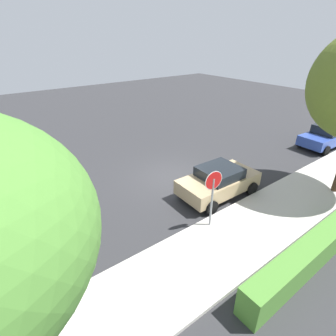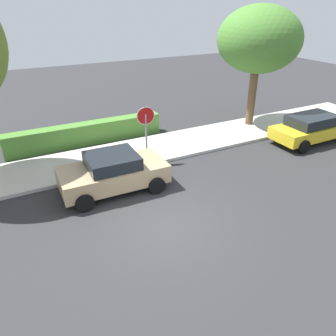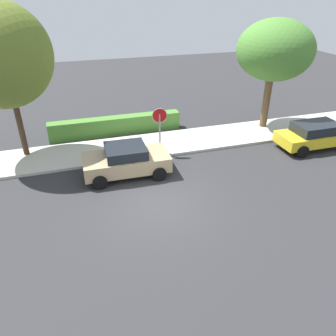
{
  "view_description": "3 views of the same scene",
  "coord_description": "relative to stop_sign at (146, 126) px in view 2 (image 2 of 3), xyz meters",
  "views": [
    {
      "loc": [
        7.61,
        9.78,
        6.87
      ],
      "look_at": [
        1.26,
        1.32,
        1.45
      ],
      "focal_mm": 28.0,
      "sensor_mm": 36.0,
      "label": 1
    },
    {
      "loc": [
        -3.78,
        -7.66,
        6.39
      ],
      "look_at": [
        1.24,
        1.99,
        0.77
      ],
      "focal_mm": 35.0,
      "sensor_mm": 36.0,
      "label": 2
    },
    {
      "loc": [
        -2.69,
        -10.52,
        7.77
      ],
      "look_at": [
        0.76,
        0.84,
        1.09
      ],
      "focal_mm": 35.0,
      "sensor_mm": 36.0,
      "label": 3
    }
  ],
  "objects": [
    {
      "name": "sidewalk_curb",
      "position": [
        -1.35,
        1.08,
        -1.65
      ],
      "size": [
        32.0,
        2.91,
        0.14
      ],
      "primitive_type": "cube",
      "color": "beige",
      "rests_on": "ground_plane"
    },
    {
      "name": "street_tree_mid_block",
      "position": [
        7.2,
        1.79,
        2.82
      ],
      "size": [
        4.3,
        4.3,
        6.25
      ],
      "color": "brown",
      "rests_on": "ground_plane"
    },
    {
      "name": "stop_sign",
      "position": [
        0.0,
        0.0,
        0.0
      ],
      "size": [
        0.75,
        0.12,
        2.52
      ],
      "color": "gray",
      "rests_on": "ground_plane"
    },
    {
      "name": "parked_car_tan",
      "position": [
        -2.02,
        -1.5,
        -0.99
      ],
      "size": [
        3.92,
        2.15,
        1.43
      ],
      "color": "tan",
      "rests_on": "ground_plane"
    },
    {
      "name": "parked_car_yellow",
      "position": [
        8.3,
        -1.55,
        -1.0
      ],
      "size": [
        4.31,
        1.94,
        1.38
      ],
      "color": "yellow",
      "rests_on": "ground_plane"
    },
    {
      "name": "ground_plane",
      "position": [
        -1.35,
        -4.19,
        -1.72
      ],
      "size": [
        60.0,
        60.0,
        0.0
      ],
      "primitive_type": "plane",
      "color": "#2D2D30"
    },
    {
      "name": "front_yard_hedge",
      "position": [
        -1.74,
        3.34,
        -1.2
      ],
      "size": [
        7.61,
        0.7,
        1.05
      ],
      "color": "#4C8433",
      "rests_on": "ground_plane"
    }
  ]
}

